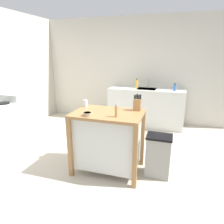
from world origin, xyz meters
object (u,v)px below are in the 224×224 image
(trash_bin, at_px, (158,156))
(bowl_ceramic_wide, at_px, (87,114))
(drinking_cup, at_px, (85,103))
(knife_block, at_px, (137,104))
(bottle_spray_cleaner, at_px, (175,87))
(kitchen_island, at_px, (108,139))
(pepper_grinder, at_px, (116,111))
(sink_faucet, at_px, (148,83))
(bottle_hand_soap, at_px, (137,84))

(trash_bin, bearing_deg, bowl_ceramic_wide, -162.26)
(bowl_ceramic_wide, distance_m, drinking_cup, 0.47)
(knife_block, bearing_deg, bottle_spray_cleaner, 74.73)
(kitchen_island, xyz_separation_m, pepper_grinder, (0.17, -0.16, 0.49))
(pepper_grinder, bearing_deg, trash_bin, 22.67)
(knife_block, distance_m, sink_faucet, 2.10)
(kitchen_island, xyz_separation_m, bottle_hand_soap, (0.02, 2.14, 0.51))
(kitchen_island, distance_m, bowl_ceramic_wide, 0.54)
(knife_block, xyz_separation_m, drinking_cup, (-0.82, -0.05, -0.04))
(bottle_spray_cleaner, bearing_deg, sink_faucet, 160.61)
(bowl_ceramic_wide, bearing_deg, sink_faucet, 79.65)
(drinking_cup, bearing_deg, kitchen_island, -23.41)
(bottle_spray_cleaner, bearing_deg, knife_block, -105.27)
(bowl_ceramic_wide, distance_m, bottle_hand_soap, 2.38)
(sink_faucet, distance_m, bottle_spray_cleaner, 0.68)
(bowl_ceramic_wide, height_order, sink_faucet, sink_faucet)
(bowl_ceramic_wide, height_order, bottle_hand_soap, bottle_hand_soap)
(drinking_cup, distance_m, bottle_spray_cleaner, 2.33)
(trash_bin, height_order, bottle_spray_cleaner, bottle_spray_cleaner)
(bottle_hand_soap, bearing_deg, drinking_cup, -103.08)
(sink_faucet, relative_size, bottle_hand_soap, 0.94)
(pepper_grinder, bearing_deg, sink_faucet, 88.17)
(sink_faucet, bearing_deg, pepper_grinder, -91.83)
(knife_block, relative_size, bottle_hand_soap, 1.06)
(sink_faucet, bearing_deg, drinking_cup, -107.81)
(trash_bin, height_order, sink_faucet, sink_faucet)
(kitchen_island, xyz_separation_m, bottle_spray_cleaner, (0.89, 2.11, 0.48))
(kitchen_island, xyz_separation_m, knife_block, (0.38, 0.24, 0.50))
(knife_block, height_order, drinking_cup, knife_block)
(sink_faucet, bearing_deg, bottle_spray_cleaner, -19.39)
(knife_block, xyz_separation_m, bottle_hand_soap, (-0.36, 1.90, 0.01))
(knife_block, distance_m, pepper_grinder, 0.45)
(pepper_grinder, bearing_deg, bowl_ceramic_wide, -169.98)
(drinking_cup, xyz_separation_m, bottle_spray_cleaner, (1.33, 1.92, 0.01))
(trash_bin, relative_size, sink_faucet, 2.86)
(pepper_grinder, distance_m, bottle_hand_soap, 2.30)
(trash_bin, bearing_deg, knife_block, 156.18)
(bottle_hand_soap, bearing_deg, knife_block, -79.20)
(drinking_cup, distance_m, pepper_grinder, 0.70)
(drinking_cup, height_order, bottle_spray_cleaner, bottle_spray_cleaner)
(kitchen_island, distance_m, bottle_spray_cleaner, 2.34)
(pepper_grinder, bearing_deg, bottle_hand_soap, 93.88)
(kitchen_island, relative_size, trash_bin, 1.58)
(bowl_ceramic_wide, xyz_separation_m, drinking_cup, (-0.22, 0.42, 0.03))
(knife_block, relative_size, sink_faucet, 1.12)
(knife_block, xyz_separation_m, trash_bin, (0.36, -0.16, -0.70))
(drinking_cup, xyz_separation_m, trash_bin, (1.18, -0.11, -0.67))
(pepper_grinder, xyz_separation_m, sink_faucet, (0.08, 2.49, 0.02))
(knife_block, distance_m, bowl_ceramic_wide, 0.76)
(pepper_grinder, height_order, bottle_hand_soap, bottle_hand_soap)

